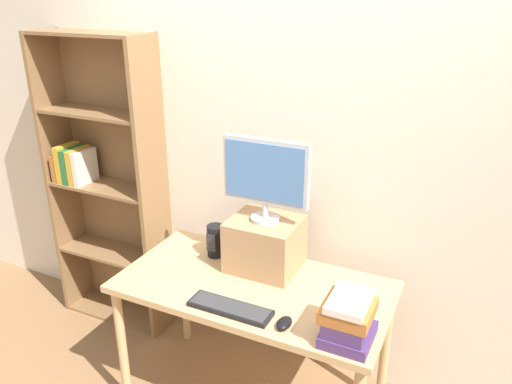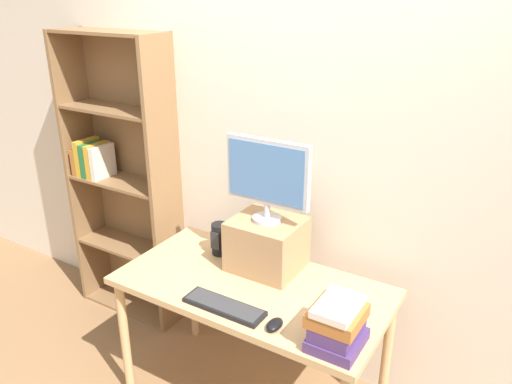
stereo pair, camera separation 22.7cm
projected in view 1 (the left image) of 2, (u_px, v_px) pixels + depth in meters
name	position (u px, v px, depth m)	size (l,w,h in m)	color
back_wall	(293.00, 158.00, 2.78)	(7.00, 0.08, 2.60)	beige
desk	(254.00, 298.00, 2.58)	(1.39, 0.71, 0.78)	tan
bookshelf_unit	(106.00, 183.00, 3.28)	(0.80, 0.28, 1.95)	olive
riser_box	(265.00, 244.00, 2.66)	(0.36, 0.32, 0.28)	#A87F56
computer_monitor	(265.00, 175.00, 2.51)	(0.47, 0.15, 0.44)	#B7B7BA
keyboard	(231.00, 308.00, 2.34)	(0.41, 0.12, 0.02)	black
computer_mouse	(284.00, 323.00, 2.22)	(0.06, 0.10, 0.04)	black
book_stack	(348.00, 319.00, 2.11)	(0.22, 0.24, 0.21)	#4C336B
desk_speaker	(215.00, 241.00, 2.79)	(0.09, 0.10, 0.19)	black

